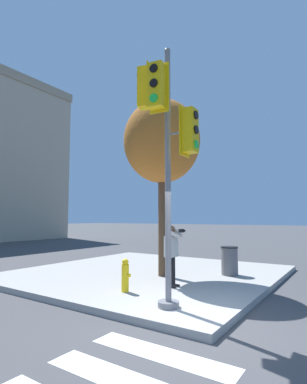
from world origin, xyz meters
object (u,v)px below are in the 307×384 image
Objects in this scene: traffic_signal_pole at (165,131)px; fire_hydrant at (125,275)px; person_photographer at (172,250)px; street_tree at (162,142)px; trash_bin at (230,261)px.

fire_hydrant is (0.65, 1.55, -3.21)m from traffic_signal_pole.
fire_hydrant is at bearing 148.97° from person_photographer.
traffic_signal_pole is 3.46m from street_tree.
person_photographer reaches higher than trash_bin.
traffic_signal_pole is at bearing -177.70° from trash_bin.
traffic_signal_pole is 3.44× the size of person_photographer.
traffic_signal_pole is 3.62m from fire_hydrant.
person_photographer is 1.42m from fire_hydrant.
street_tree is 4.36m from trash_bin.
street_tree is at bearing 127.91° from trash_bin.
fire_hydrant is 0.90× the size of trash_bin.
person_photographer is 0.28× the size of street_tree.
traffic_signal_pole is at bearing -146.76° from street_tree.
street_tree is at bearing 8.11° from fire_hydrant.
trash_bin is at bearing -52.09° from street_tree.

